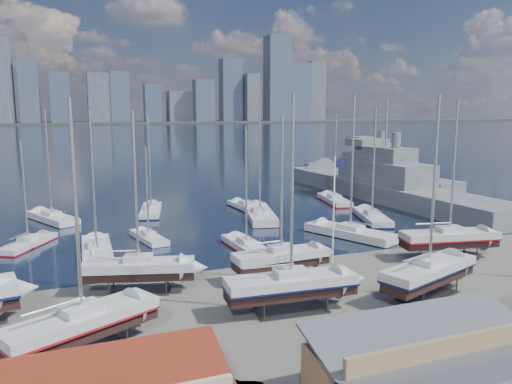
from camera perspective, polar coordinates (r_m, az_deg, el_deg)
name	(u,v)px	position (r m, az deg, el deg)	size (l,w,h in m)	color
ground	(301,301)	(40.49, 5.18, -12.30)	(1400.00, 1400.00, 0.00)	#605E59
water	(88,134)	(344.37, -18.60, 6.30)	(1400.00, 600.00, 0.40)	#182537
far_shore	(76,123)	(604.02, -19.89, 7.43)	(1400.00, 80.00, 2.20)	#2D332D
skyline	(67,88)	(597.95, -20.83, 11.01)	(639.14, 43.80, 107.69)	#475166
shed_grey	(448,374)	(27.57, 21.09, -18.85)	(12.60, 8.40, 4.17)	#8C6B4C
sailboat_cradle_1	(83,323)	(33.23, -19.20, -13.95)	(9.83, 6.72, 15.62)	#2D2D33
sailboat_cradle_2	(139,268)	(42.67, -13.26, -8.50)	(9.45, 4.94, 14.94)	#2D2D33
sailboat_cradle_3	(291,285)	(37.78, 4.02, -10.54)	(10.12, 3.50, 16.07)	#2D2D33
sailboat_cradle_4	(281,257)	(44.72, 2.90, -7.46)	(8.88, 2.87, 14.45)	#2D2D33
sailboat_cradle_5	(429,272)	(42.89, 19.18, -8.61)	(10.32, 5.82, 16.08)	#2D2D33
sailboat_cradle_6	(449,238)	(54.54, 21.22, -4.93)	(10.29, 4.67, 16.05)	#2D2D33
sailboat_moored_1	(28,244)	(60.70, -24.58, -5.46)	(6.12, 8.24, 12.26)	black
sailboat_moored_2	(52,219)	(73.11, -22.28, -2.90)	(7.15, 10.69, 15.78)	black
sailboat_moored_3	(97,252)	(55.01, -17.73, -6.52)	(3.27, 10.52, 15.58)	black
sailboat_moored_4	(149,238)	(59.19, -12.16, -5.15)	(3.57, 7.81, 11.39)	black
sailboat_moored_5	(151,212)	(74.33, -11.90, -2.22)	(4.89, 10.17, 14.66)	black
sailboat_moored_6	(246,247)	(54.09, -1.11, -6.34)	(3.01, 9.16, 13.52)	black
sailboat_moored_7	(260,216)	(69.46, 0.43, -2.80)	(6.33, 12.68, 18.44)	black
sailboat_moored_8	(246,207)	(75.93, -1.21, -1.78)	(3.17, 9.02, 13.23)	black
sailboat_moored_9	(350,235)	(60.41, 10.72, -4.82)	(7.52, 11.90, 17.46)	black
sailboat_moored_10	(372,219)	(69.98, 13.09, -2.97)	(6.21, 10.99, 15.84)	black
sailboat_moored_11	(334,201)	(82.26, 8.93, -1.03)	(4.75, 10.45, 15.09)	black
naval_ship_east	(384,189)	(87.70, 14.38, 0.33)	(10.30, 52.49, 18.70)	slate
naval_ship_west	(373,174)	(108.28, 13.19, 2.03)	(12.19, 41.82, 17.72)	slate
car_c	(434,338)	(34.76, 19.66, -15.42)	(2.17, 4.71, 1.31)	gray
car_d	(485,334)	(36.35, 24.73, -14.50)	(2.05, 5.04, 1.46)	gray
flagpole	(334,214)	(42.05, 8.94, -2.48)	(0.99, 0.12, 11.16)	white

